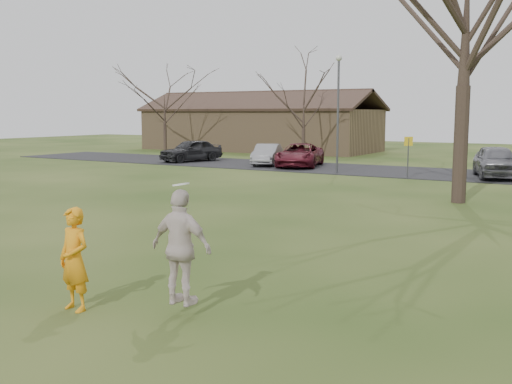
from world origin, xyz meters
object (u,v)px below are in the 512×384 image
car_2 (300,155)px  lamp_post (338,99)px  car_4 (496,161)px  catching_play (181,247)px  car_0 (191,150)px  car_1 (267,154)px  building (260,128)px  big_tree (467,4)px  player_defender (74,259)px

car_2 → lamp_post: bearing=-50.3°
car_4 → lamp_post: bearing=177.1°
catching_play → car_0: bearing=126.8°
car_1 → lamp_post: bearing=-41.7°
building → car_2: bearing=-51.2°
car_0 → big_tree: 22.52m
player_defender → car_0: (-16.66, 25.23, -0.08)m
car_1 → big_tree: (13.67, -9.84, 6.32)m
car_2 → big_tree: bearing=-56.5°
player_defender → car_1: bearing=118.5°
building → lamp_post: lamp_post is taller
car_2 → car_0: bearing=166.1°
car_0 → catching_play: size_ratio=2.21×
car_0 → car_2: car_0 is taller
car_2 → big_tree: 16.36m
big_tree → car_2: bearing=139.2°
player_defender → car_2: (-8.72, 25.48, -0.13)m
lamp_post → car_0: bearing=169.4°
car_0 → car_4: 19.10m
building → lamp_post: bearing=-47.9°
player_defender → car_1: size_ratio=0.44×
catching_play → lamp_post: 23.70m
car_0 → catching_play: (18.39, -24.59, 0.36)m
big_tree → lamp_post: bearing=136.8°
car_2 → catching_play: catching_play is taller
car_0 → car_1: size_ratio=1.10×
car_1 → building: size_ratio=0.19×
car_4 → lamp_post: lamp_post is taller
car_1 → car_0: bearing=162.8°
car_1 → car_2: size_ratio=0.79×
player_defender → lamp_post: size_ratio=0.27×
car_4 → catching_play: 24.45m
player_defender → building: (-19.28, 38.60, 1.07)m
big_tree → car_1: bearing=144.3°
catching_play → player_defender: bearing=-159.6°
car_0 → building: 13.67m
car_2 → building: (-10.56, 13.12, 1.20)m
car_1 → lamp_post: lamp_post is taller
building → big_tree: size_ratio=1.47×
lamp_post → car_2: bearing=145.4°
car_4 → catching_play: size_ratio=2.41×
car_1 → car_2: 2.23m
lamp_post → big_tree: 11.38m
catching_play → lamp_post: size_ratio=0.31×
car_4 → big_tree: (0.28, -9.48, 6.16)m
player_defender → catching_play: (1.72, 0.64, 0.28)m
car_0 → lamp_post: bearing=6.9°
building → lamp_post: size_ratio=3.29×
car_2 → catching_play: (10.44, -24.84, 0.40)m
car_0 → big_tree: bearing=-9.0°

